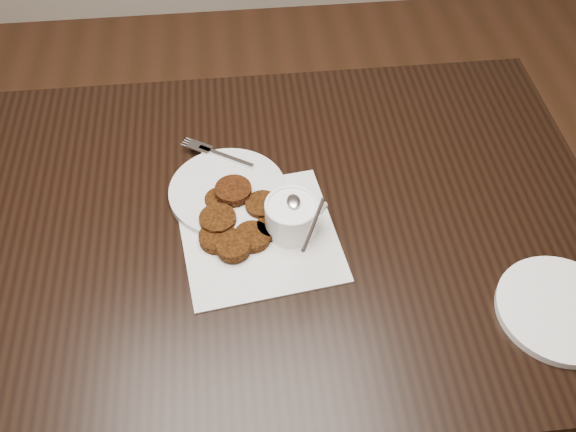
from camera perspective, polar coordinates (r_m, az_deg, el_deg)
The scene contains 7 objects.
floor at distance 1.79m, azimuth -3.86°, elevation -18.26°, with size 4.00×4.00×0.00m, color #512E1B.
table at distance 1.49m, azimuth -3.37°, elevation -9.97°, with size 1.35×0.87×0.75m, color black.
napkin at distance 1.16m, azimuth -2.57°, elevation -1.74°, with size 0.27×0.27×0.00m, color white.
sauce_ramekin at distance 1.12m, azimuth 0.32°, elevation 1.05°, with size 0.13×0.13×0.13m, color white, non-canonical shape.
patty_cluster at distance 1.16m, azimuth -4.87°, elevation -0.79°, with size 0.21×0.21×0.02m, color #67320D, non-canonical shape.
plate_with_patty at distance 1.22m, azimuth -5.37°, elevation 2.43°, with size 0.22×0.22×0.03m, color silver, non-canonical shape.
plate_empty at distance 1.15m, azimuth 22.86°, elevation -7.60°, with size 0.21×0.21×0.01m, color white.
Camera 1 is at (0.04, -0.69, 1.66)m, focal length 40.36 mm.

